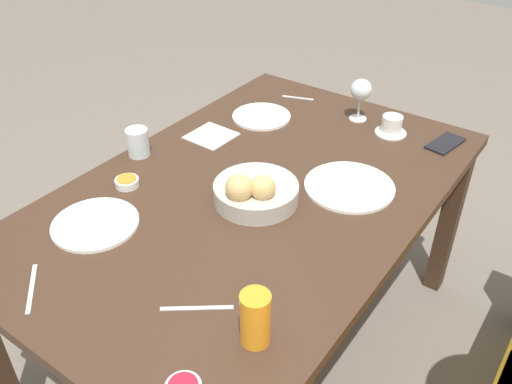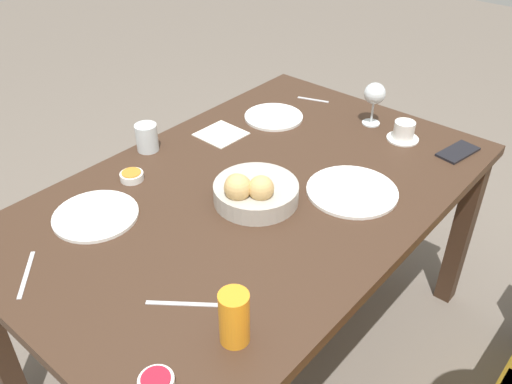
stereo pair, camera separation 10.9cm
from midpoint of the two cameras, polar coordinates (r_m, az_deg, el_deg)
The scene contains 17 objects.
ground_plane at distance 2.09m, azimuth 1.41°, elevation -15.80°, with size 10.00×10.00×0.00m, color #6B6056.
dining_table at distance 1.66m, azimuth 1.71°, elevation -2.05°, with size 1.49×0.95×0.70m.
bread_basket at distance 1.53m, azimuth 1.76°, elevation 0.02°, with size 0.24×0.24×0.12m.
plate_near_left at distance 2.01m, azimuth 3.45°, elevation 7.87°, with size 0.21×0.21×0.01m.
plate_near_right at distance 1.55m, azimuth -14.60°, elevation -2.46°, with size 0.24×0.24×0.01m.
plate_far_center at distance 1.63m, azimuth 11.98°, elevation 0.05°, with size 0.27×0.27×0.01m.
juice_glass at distance 1.14m, azimuth 0.50°, elevation -13.18°, with size 0.07×0.07×0.13m.
water_tumbler at distance 1.81m, azimuth -9.73°, elevation 5.64°, with size 0.07×0.07×0.09m.
wine_glass at distance 1.97m, azimuth 13.96°, elevation 9.85°, with size 0.08×0.08×0.16m.
coffee_cup at distance 1.93m, azimuth 16.87°, elevation 6.06°, with size 0.11×0.11×0.07m.
jam_bowl_berry at distance 1.12m, azimuth -7.55°, elevation -19.37°, with size 0.07×0.07×0.03m.
jam_bowl_honey at distance 1.68m, azimuth -11.14°, elevation 1.62°, with size 0.07×0.07×0.03m.
fork_silver at distance 1.42m, azimuth -21.00°, elevation -8.16°, with size 0.12×0.13×0.00m.
knife_silver at distance 1.26m, azimuth -5.32°, elevation -11.72°, with size 0.11×0.14×0.00m.
spoon_coffee at distance 2.16m, azimuth 7.49°, elevation 9.59°, with size 0.05×0.12×0.00m.
napkin at distance 1.90m, azimuth -2.05°, elevation 6.07°, with size 0.15×0.15×0.00m.
cell_phone at distance 1.92m, azimuth 22.03°, elevation 3.90°, with size 0.16×0.10×0.01m.
Camera 2 is at (1.01, 0.87, 1.62)m, focal length 38.00 mm.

